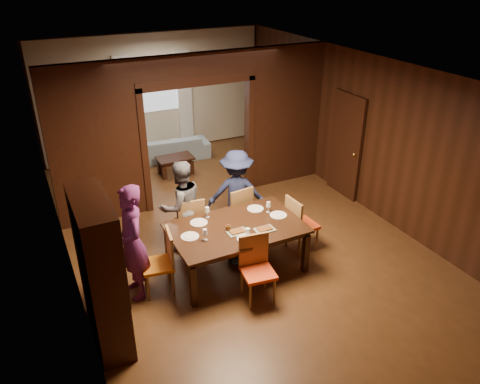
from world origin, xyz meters
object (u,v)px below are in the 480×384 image
person_purple (132,243)px  person_grey (181,206)px  chair_right (303,223)px  chair_near (258,271)px  chair_far_l (190,222)px  person_navy (237,193)px  dining_table (236,248)px  chair_left (157,263)px  hutch (101,272)px  sofa (169,148)px  chair_far_r (236,211)px  coffee_table (175,165)px

person_purple → person_grey: person_purple is taller
chair_right → chair_near: same height
chair_far_l → chair_near: bearing=109.9°
person_navy → dining_table: person_navy is taller
person_purple → chair_near: person_purple is taller
chair_left → hutch: 1.16m
person_grey → chair_near: (0.50, -1.74, -0.30)m
dining_table → person_purple: bearing=176.9°
sofa → chair_right: 4.79m
person_grey → dining_table: (0.55, -0.93, -0.41)m
sofa → chair_far_r: size_ratio=1.97×
coffee_table → chair_right: bearing=-76.9°
person_navy → sofa: size_ratio=0.81×
person_purple → sofa: size_ratio=0.91×
sofa → hutch: size_ratio=0.96×
coffee_table → chair_far_r: (0.08, -2.96, 0.28)m
person_purple → person_navy: (2.05, 0.90, -0.09)m
chair_left → dining_table: bearing=98.6°
coffee_table → chair_right: size_ratio=0.82×
chair_left → chair_right: same height
person_purple → coffee_table: 4.28m
person_grey → coffee_table: 3.11m
dining_table → chair_left: chair_left is taller
person_navy → chair_far_r: person_navy is taller
person_navy → hutch: 3.06m
chair_right → person_purple: bearing=85.3°
person_navy → hutch: bearing=55.8°
sofa → chair_near: bearing=90.3°
chair_far_r → hutch: hutch is taller
chair_left → chair_right: (2.49, 0.02, 0.00)m
person_navy → chair_right: bearing=152.1°
chair_far_l → chair_near: size_ratio=1.00×
chair_right → chair_far_r: (-0.81, 0.88, 0.00)m
person_grey → chair_left: bearing=44.5°
chair_far_l → hutch: 2.31m
coffee_table → chair_far_r: bearing=-88.4°
person_navy → chair_left: 2.03m
person_navy → chair_far_l: size_ratio=1.60×
chair_near → person_purple: bearing=157.0°
coffee_table → chair_right: (0.89, -3.83, 0.28)m
chair_right → chair_near: bearing=119.6°
sofa → chair_far_l: chair_far_l is taller
person_grey → dining_table: 1.15m
person_purple → chair_far_r: 2.18m
dining_table → chair_right: 1.23m
coffee_table → hutch: size_ratio=0.40×
person_purple → chair_right: size_ratio=1.79×
person_navy → dining_table: bearing=88.3°
chair_near → chair_far_r: bearing=82.1°
sofa → chair_right: chair_right is taller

